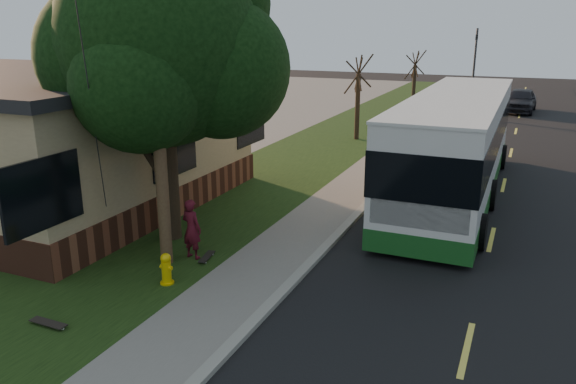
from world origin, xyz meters
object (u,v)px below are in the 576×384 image
object	(u,v)px
skateboard_main	(207,257)
distant_car	(520,100)
skateboarder	(192,229)
skateboard_spare	(48,323)
utility_pole	(154,76)
traffic_signal	(474,62)
fire_hydrant	(166,269)
leafy_tree	(164,48)
bare_tree_far	(414,81)
bare_tree_near	(358,98)
dumpster	(184,159)
transit_bus	(456,143)

from	to	relation	value
skateboard_main	distant_car	size ratio (longest dim) A/B	0.17
skateboarder	skateboard_spare	xyz separation A→B (m)	(-0.77, -4.01, -0.71)
utility_pole	skateboard_main	world-z (taller)	utility_pole
skateboarder	traffic_signal	bearing A→B (deg)	-86.45
fire_hydrant	skateboard_spare	distance (m)	2.73
leafy_tree	distant_car	xyz separation A→B (m)	(8.09, 29.25, -4.36)
bare_tree_far	skateboard_spare	bearing A→B (deg)	-91.12
utility_pole	traffic_signal	distance (m)	33.26
traffic_signal	skateboarder	distance (m)	32.75
bare_tree_near	leafy_tree	bearing A→B (deg)	-92.50
bare_tree_far	skateboarder	world-z (taller)	bare_tree_far
bare_tree_near	skateboard_main	bearing A→B (deg)	-86.52
fire_hydrant	skateboarder	world-z (taller)	skateboarder
fire_hydrant	distant_car	distance (m)	32.56
dumpster	distant_car	bearing A→B (deg)	63.91
traffic_signal	skateboarder	bearing A→B (deg)	-95.91
fire_hydrant	bare_tree_near	bearing A→B (deg)	92.86
bare_tree_far	traffic_signal	world-z (taller)	traffic_signal
traffic_signal	skateboard_spare	world-z (taller)	traffic_signal
leafy_tree	skateboard_main	bearing A→B (deg)	-32.92
bare_tree_near	distant_car	size ratio (longest dim) A/B	0.91
skateboarder	distant_car	distance (m)	31.15
bare_tree_far	traffic_signal	distance (m)	5.44
skateboard_main	bare_tree_near	bearing A→B (deg)	93.48
utility_pole	bare_tree_far	xyz separation A→B (m)	(0.31, 29.01, -2.63)
bare_tree_near	dumpster	xyz separation A→B (m)	(-4.11, -9.66, -1.45)
leafy_tree	transit_bus	bearing A→B (deg)	47.74
bare_tree_near	skateboarder	xyz separation A→B (m)	(0.63, -16.50, -1.31)
skateboarder	transit_bus	bearing A→B (deg)	-112.67
skateboard_main	distant_car	bearing A→B (deg)	78.04
traffic_signal	skateboard_main	size ratio (longest dim) A/B	6.95
traffic_signal	dumpster	size ratio (longest dim) A/B	3.08
skateboard_spare	distant_car	world-z (taller)	distant_car
bare_tree_far	traffic_signal	xyz separation A→B (m)	(3.50, 4.00, 1.16)
dumpster	distant_car	xyz separation A→B (m)	(11.54, 23.56, 0.10)
transit_bus	leafy_tree	bearing A→B (deg)	-132.26
bare_tree_near	fire_hydrant	bearing A→B (deg)	-87.14
skateboard_main	distant_car	world-z (taller)	distant_car
distant_car	fire_hydrant	bearing A→B (deg)	-98.02
utility_pole	bare_tree_far	distance (m)	29.13
skateboard_spare	skateboarder	bearing A→B (deg)	79.12
dumpster	distant_car	world-z (taller)	distant_car
dumpster	bare_tree_far	bearing A→B (deg)	77.98
transit_bus	skateboarder	xyz separation A→B (m)	(-5.25, -8.36, -1.03)
utility_pole	skateboard_main	size ratio (longest dim) A/B	11.47
bare_tree_far	dumpster	bearing A→B (deg)	-102.02
transit_bus	distant_car	distance (m)	22.12
skateboarder	dumpster	world-z (taller)	skateboarder
bare_tree_far	skateboard_spare	xyz separation A→B (m)	(-0.64, -32.50, -1.87)
utility_pole	skateboarder	world-z (taller)	utility_pole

